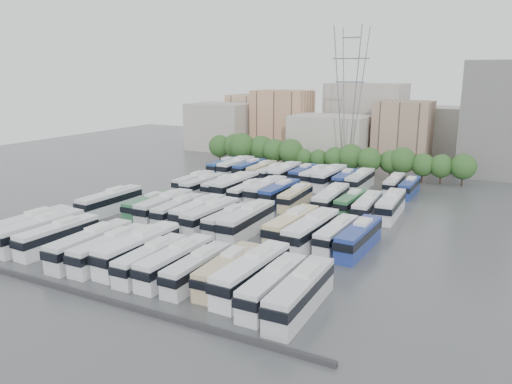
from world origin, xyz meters
The scene contains 56 objects.
ground centered at (0.00, 0.00, 0.00)m, with size 220.00×220.00×0.00m, color #424447.
parapet centered at (0.00, -33.00, 0.25)m, with size 56.00×0.50×0.50m, color #2D2D30.
tree_line centered at (-3.21, 42.09, 4.41)m, with size 65.13×7.93×8.36m.
city_buildings centered at (-7.46, 71.86, 7.87)m, with size 102.00×35.00×20.00m.
apartment_tower centered at (34.00, 58.00, 13.00)m, with size 14.00×14.00×26.00m, color silver.
electricity_pylon centered at (2.00, 50.00, 18.66)m, with size 9.00×6.91×33.83m.
bus_r0_s0 centered at (-21.40, -23.21, 2.05)m, with size 3.52×13.41×4.17m.
bus_r0_s1 centered at (-18.39, -23.88, 2.06)m, with size 3.49×13.50×4.20m.
bus_r0_s2 centered at (-14.94, -23.85, 1.92)m, with size 3.19×12.53×3.90m.
bus_r0_s4 centered at (-8.12, -24.56, 2.03)m, with size 3.09×13.20×4.13m.
bus_r0_s5 centered at (-4.88, -24.35, 1.93)m, with size 2.92×12.57×3.93m.
bus_r0_s6 centered at (-1.57, -23.02, 2.09)m, with size 3.08×13.57×4.25m.
bus_r0_s7 centered at (1.70, -24.52, 1.81)m, with size 2.91×11.80×3.68m.
bus_r0_s8 centered at (4.89, -23.94, 1.90)m, with size 2.82×12.37×3.87m.
bus_r0_s9 centered at (8.18, -24.23, 1.76)m, with size 2.64×11.49×3.59m.
bus_r0_s10 centered at (11.50, -23.08, 1.82)m, with size 3.05×11.88×3.70m.
bus_r0_s11 centered at (14.71, -23.10, 2.07)m, with size 3.31×13.51×4.21m.
bus_r0_s12 centered at (18.08, -24.69, 1.90)m, with size 2.70×12.33×3.87m.
bus_r0_s13 centered at (21.41, -25.20, 2.03)m, with size 3.17×13.24×4.14m.
bus_r1_s0 centered at (-21.37, -7.19, 2.02)m, with size 3.19×13.18×4.11m.
bus_r1_s2 centered at (-14.96, -4.92, 1.69)m, with size 2.42×10.99×3.45m.
bus_r1_s3 centered at (-11.39, -5.17, 1.99)m, with size 3.15×12.99×4.06m.
bus_r1_s4 centered at (-8.42, -5.45, 1.84)m, with size 3.18×12.05×3.74m.
bus_r1_s5 centered at (-4.90, -4.83, 1.89)m, with size 2.73×12.29×3.85m.
bus_r1_s6 centered at (-1.69, -6.03, 1.96)m, with size 3.28×12.79×3.98m.
bus_r1_s7 centered at (1.65, -6.28, 1.76)m, with size 2.85×11.50×3.59m.
bus_r1_s8 centered at (4.80, -6.21, 2.09)m, with size 3.23×13.64×4.26m.
bus_r1_s10 centered at (11.61, -5.17, 2.03)m, with size 3.42×13.29×4.14m.
bus_r1_s11 centered at (15.00, -6.22, 2.10)m, with size 3.55×13.75×4.28m.
bus_r1_s12 centered at (18.30, -5.13, 1.78)m, with size 2.90×11.61×3.62m.
bus_r1_s13 centered at (21.61, -5.50, 1.94)m, with size 3.14×12.70×3.96m.
bus_r2_s1 centered at (-18.01, 12.89, 1.79)m, with size 2.62×11.64×3.65m.
bus_r2_s2 centered at (-14.95, 11.17, 1.80)m, with size 2.95×11.78×3.67m.
bus_r2_s3 centered at (-11.60, 12.95, 1.71)m, with size 2.50×11.13×3.49m.
bus_r2_s4 centered at (-8.35, 12.95, 2.10)m, with size 3.35×13.70×4.27m.
bus_r2_s5 centered at (-4.87, 11.19, 1.73)m, with size 2.63×11.25×3.52m.
bus_r2_s6 centered at (-1.66, 12.83, 2.00)m, with size 2.92×13.00×4.07m.
bus_r2_s7 centered at (1.43, 12.36, 1.93)m, with size 2.96×12.57×3.93m.
bus_r2_s8 centered at (4.99, 11.42, 1.78)m, with size 2.91×11.63×3.62m.
bus_r2_s10 centered at (11.54, 11.77, 2.05)m, with size 3.40×13.40×4.17m.
bus_r2_s11 centered at (15.00, 12.52, 1.76)m, with size 2.96×11.51×3.58m.
bus_r2_s12 centered at (18.15, 10.93, 1.84)m, with size 3.16×12.03×3.74m.
bus_r2_s13 centered at (21.57, 12.90, 1.98)m, with size 3.29×12.93×4.03m.
bus_r3_s0 centered at (-21.62, 30.47, 1.76)m, with size 2.76×11.48×3.58m.
bus_r3_s1 centered at (-18.19, 30.37, 2.01)m, with size 3.05×13.08×4.09m.
bus_r3_s2 centered at (-14.84, 30.72, 1.85)m, with size 2.75×12.02×3.76m.
bus_r3_s3 centered at (-11.65, 30.66, 1.75)m, with size 2.62×11.42×3.57m.
bus_r3_s4 centered at (-8.22, 29.00, 1.74)m, with size 2.93×11.42×3.55m.
bus_r3_s5 centered at (-5.06, 28.93, 1.98)m, with size 3.17×12.94×4.04m.
bus_r3_s6 centered at (-1.64, 30.85, 1.79)m, with size 2.78×11.67×3.64m.
bus_r3_s7 centered at (1.56, 30.08, 1.86)m, with size 3.10×12.14×3.78m.
bus_r3_s8 centered at (5.07, 29.05, 2.09)m, with size 3.40×13.65×4.26m.
bus_r3_s9 centered at (8.37, 29.50, 1.79)m, with size 2.81×11.69×3.65m.
bus_r3_s10 centered at (11.48, 29.42, 1.95)m, with size 2.82×12.67×3.97m.
bus_r3_s12 centered at (18.14, 30.57, 1.71)m, with size 2.75×11.20×3.49m.
bus_r3_s13 centered at (21.39, 29.36, 1.66)m, with size 2.39×10.78×3.38m.
Camera 1 is at (39.12, -68.34, 23.88)m, focal length 35.00 mm.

